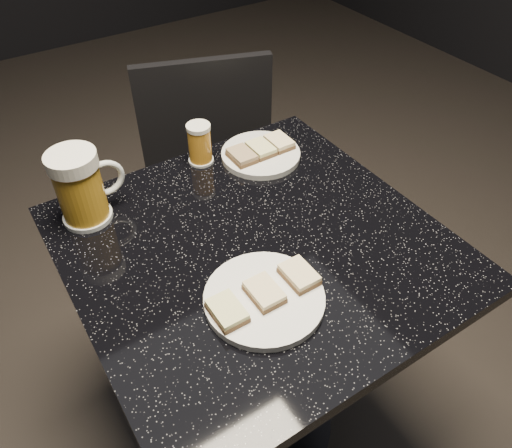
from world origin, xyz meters
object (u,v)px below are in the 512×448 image
at_px(chair, 216,193).
at_px(plate_large, 264,298).
at_px(plate_small, 261,154).
at_px(beer_mug, 81,187).
at_px(table, 256,318).
at_px(beer_tumbler, 200,144).

bearing_deg(chair, plate_large, -110.52).
height_order(plate_small, chair, chair).
bearing_deg(chair, beer_mug, -152.80).
bearing_deg(beer_mug, plate_small, -1.56).
relative_size(plate_large, table, 0.28).
bearing_deg(beer_tumbler, chair, 53.98).
bearing_deg(table, beer_mug, 134.72).
distance_m(beer_tumbler, chair, 0.36).
distance_m(beer_mug, chair, 0.56).
bearing_deg(plate_small, plate_large, -122.41).
bearing_deg(plate_small, table, -125.01).
distance_m(beer_mug, beer_tumbler, 0.29).
bearing_deg(plate_large, table, 62.83).
distance_m(plate_small, beer_tumbler, 0.15).
xyz_separation_m(plate_large, plate_small, (0.23, 0.37, 0.00)).
relative_size(beer_mug, chair, 0.18).
bearing_deg(plate_small, chair, 93.81).
relative_size(plate_large, chair, 0.25).
relative_size(beer_tumbler, chair, 0.11).
relative_size(plate_large, beer_tumbler, 2.17).
bearing_deg(plate_small, beer_tumbler, 154.15).
bearing_deg(beer_mug, table, -45.28).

